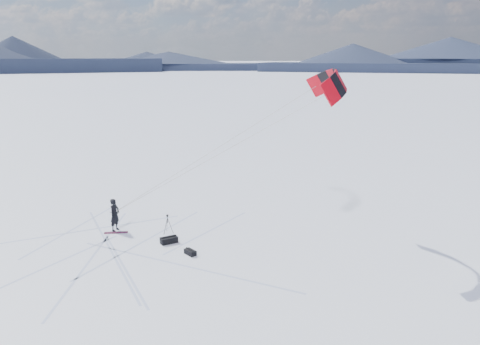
# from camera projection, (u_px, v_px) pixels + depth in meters

# --- Properties ---
(ground) EXTENTS (1800.00, 1800.00, 0.00)m
(ground) POSITION_uv_depth(u_px,v_px,m) (135.00, 245.00, 25.63)
(ground) COLOR white
(horizon_hills) EXTENTS (704.00, 704.42, 9.53)m
(horizon_hills) POSITION_uv_depth(u_px,v_px,m) (130.00, 174.00, 24.65)
(horizon_hills) COLOR #1A2238
(horizon_hills) RESTS_ON ground
(snow_tracks) EXTENTS (17.62, 14.39, 0.01)m
(snow_tracks) POSITION_uv_depth(u_px,v_px,m) (120.00, 250.00, 24.98)
(snow_tracks) COLOR #A6B3D6
(snow_tracks) RESTS_ON ground
(snowkiter) EXTENTS (0.66, 0.82, 1.95)m
(snowkiter) POSITION_uv_depth(u_px,v_px,m) (116.00, 230.00, 27.86)
(snowkiter) COLOR black
(snowkiter) RESTS_ON ground
(snowboard) EXTENTS (1.39, 0.51, 0.04)m
(snowboard) POSITION_uv_depth(u_px,v_px,m) (116.00, 233.00, 27.45)
(snowboard) COLOR maroon
(snowboard) RESTS_ON ground
(tripod) EXTENTS (0.53, 0.59, 1.12)m
(tripod) POSITION_uv_depth(u_px,v_px,m) (168.00, 221.00, 27.28)
(tripod) COLOR black
(tripod) RESTS_ON ground
(gear_bag_a) EXTENTS (1.01, 0.89, 0.42)m
(gear_bag_a) POSITION_uv_depth(u_px,v_px,m) (169.00, 240.00, 25.92)
(gear_bag_a) COLOR black
(gear_bag_a) RESTS_ON ground
(gear_bag_b) EXTENTS (0.74, 0.73, 0.32)m
(gear_bag_b) POSITION_uv_depth(u_px,v_px,m) (190.00, 252.00, 24.43)
(gear_bag_b) COLOR black
(gear_bag_b) RESTS_ON ground
(power_kite) EXTENTS (13.47, 5.68, 8.31)m
(power_kite) POSITION_uv_depth(u_px,v_px,m) (330.00, 84.00, 25.53)
(power_kite) COLOR red
(power_kite) RESTS_ON ground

